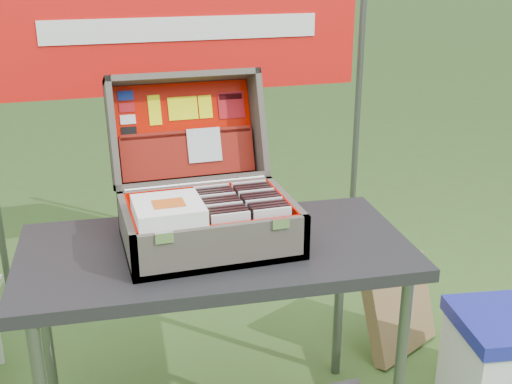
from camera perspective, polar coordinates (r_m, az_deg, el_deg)
name	(u,v)px	position (r m, az deg, el deg)	size (l,w,h in m)	color
table	(218,349)	(2.19, -3.38, -13.73)	(1.21, 0.60, 0.75)	#2D2C2F
table_top	(216,251)	(2.01, -3.59, -5.28)	(1.21, 0.60, 0.04)	#2D2C2F
table_leg_fr	(400,367)	(2.18, 12.70, -14.94)	(0.04, 0.04, 0.71)	#59595B
table_leg_bl	(48,341)	(2.37, -18.03, -12.50)	(0.04, 0.04, 0.71)	#59595B
table_leg_br	(339,295)	(2.54, 7.40, -9.08)	(0.04, 0.04, 0.71)	#59595B
suitcase	(204,168)	(1.97, -4.68, 2.15)	(0.52, 0.53, 0.47)	#645E53
suitcase_base_bottom	(210,242)	(2.00, -4.12, -4.47)	(0.52, 0.37, 0.02)	#645E53
suitcase_base_wall_front	(223,248)	(1.82, -2.92, -5.01)	(0.52, 0.02, 0.14)	#645E53
suitcase_base_wall_back	(198,205)	(2.13, -5.22, -1.11)	(0.52, 0.02, 0.14)	#645E53
suitcase_base_wall_left	(127,234)	(1.94, -11.36, -3.71)	(0.02, 0.37, 0.14)	#645E53
suitcase_base_wall_right	(286,216)	(2.04, 2.68, -2.10)	(0.02, 0.37, 0.14)	#645E53
suitcase_liner_floor	(210,238)	(1.99, -4.13, -4.12)	(0.48, 0.33, 0.01)	red
suitcase_latch_left	(164,238)	(1.76, -8.16, -4.04)	(0.05, 0.01, 0.03)	silver
suitcase_latch_right	(281,223)	(1.83, 2.20, -2.81)	(0.05, 0.01, 0.03)	silver
suitcase_hinge	(196,184)	(2.12, -5.34, 0.73)	(0.02, 0.02, 0.47)	silver
suitcase_lid_back	(184,130)	(2.25, -6.41, 5.46)	(0.52, 0.37, 0.02)	#645E53
suitcase_lid_rim_far	(182,77)	(2.21, -6.59, 10.09)	(0.52, 0.02, 0.14)	#645E53
suitcase_lid_rim_near	(192,181)	(2.19, -5.70, 1.01)	(0.52, 0.02, 0.14)	#645E53
suitcase_lid_rim_left	(112,135)	(2.16, -12.67, 4.97)	(0.02, 0.37, 0.14)	#645E53
suitcase_lid_rim_right	(257,124)	(2.25, 0.13, 6.08)	(0.02, 0.37, 0.14)	#645E53
suitcase_lid_liner	(185,130)	(2.23, -6.35, 5.49)	(0.47, 0.33, 0.01)	red
suitcase_liner_wall_front	(222,243)	(1.83, -3.02, -4.55)	(0.48, 0.01, 0.12)	red
suitcase_liner_wall_back	(198,203)	(2.12, -5.16, -0.98)	(0.48, 0.01, 0.12)	red
suitcase_liner_wall_left	(132,231)	(1.94, -10.99, -3.39)	(0.01, 0.33, 0.12)	red
suitcase_liner_wall_right	(282,213)	(2.03, 2.33, -1.88)	(0.01, 0.33, 0.12)	red
suitcase_lid_pocket	(188,155)	(2.21, -6.05, 3.31)	(0.46, 0.15, 0.03)	maroon
suitcase_pocket_edge	(186,133)	(2.21, -6.21, 5.23)	(0.45, 0.02, 0.02)	maroon
suitcase_pocket_cd	(204,145)	(2.21, -4.62, 4.18)	(0.12, 0.12, 0.01)	silver
lid_sticker_cc_a	(125,96)	(2.21, -11.53, 8.39)	(0.05, 0.03, 0.00)	#1933B2
lid_sticker_cc_b	(127,108)	(2.21, -11.42, 7.37)	(0.05, 0.03, 0.00)	#AC1019
lid_sticker_cc_c	(128,120)	(2.21, -11.32, 6.34)	(0.05, 0.03, 0.00)	white
lid_sticker_cc_d	(129,131)	(2.20, -11.22, 5.31)	(0.05, 0.03, 0.00)	black
lid_card_neon_tall	(155,110)	(2.22, -9.00, 7.19)	(0.04, 0.10, 0.00)	#ECF30B
lid_card_neon_main	(183,108)	(2.23, -6.51, 7.40)	(0.10, 0.08, 0.00)	#ECF30B
lid_card_neon_small	(205,107)	(2.25, -4.53, 7.56)	(0.05, 0.08, 0.00)	#ECF30B
lid_sticker_band	(231,105)	(2.27, -2.23, 7.73)	(0.09, 0.09, 0.00)	#AC1019
lid_sticker_band_bar	(230,97)	(2.27, -2.30, 8.48)	(0.08, 0.02, 0.00)	black
cd_left_0	(231,235)	(1.85, -2.22, -3.80)	(0.11, 0.01, 0.13)	silver
cd_left_1	(229,232)	(1.87, -2.38, -3.56)	(0.11, 0.01, 0.13)	black
cd_left_2	(228,229)	(1.88, -2.54, -3.31)	(0.11, 0.01, 0.13)	black
cd_left_3	(226,226)	(1.90, -2.69, -3.08)	(0.11, 0.01, 0.13)	black
cd_left_4	(224,224)	(1.92, -2.84, -2.84)	(0.11, 0.01, 0.13)	silver
cd_left_5	(223,221)	(1.94, -2.99, -2.61)	(0.11, 0.01, 0.13)	black
cd_left_6	(221,219)	(1.96, -3.14, -2.39)	(0.11, 0.01, 0.13)	black
cd_left_7	(219,216)	(1.97, -3.28, -2.17)	(0.11, 0.01, 0.13)	black
cd_left_8	(218,214)	(1.99, -3.42, -1.95)	(0.11, 0.01, 0.13)	silver
cd_left_9	(216,211)	(2.01, -3.56, -1.74)	(0.11, 0.01, 0.13)	black
cd_left_10	(215,209)	(2.03, -3.69, -1.53)	(0.11, 0.01, 0.13)	black
cd_left_11	(213,207)	(2.05, -3.83, -1.33)	(0.11, 0.01, 0.13)	black
cd_left_12	(212,205)	(2.07, -3.96, -1.12)	(0.11, 0.01, 0.13)	silver
cd_right_0	(272,229)	(1.88, 1.47, -3.35)	(0.11, 0.01, 0.13)	silver
cd_right_1	(270,227)	(1.90, 1.27, -3.11)	(0.11, 0.01, 0.13)	black
cd_right_2	(268,224)	(1.92, 1.09, -2.88)	(0.11, 0.01, 0.13)	black
cd_right_3	(266,222)	(1.93, 0.90, -2.65)	(0.11, 0.01, 0.13)	black
cd_right_4	(264,219)	(1.95, 0.72, -2.42)	(0.11, 0.01, 0.13)	silver
cd_right_5	(262,217)	(1.97, 0.54, -2.20)	(0.11, 0.01, 0.13)	black
cd_right_6	(260,214)	(1.99, 0.36, -1.98)	(0.11, 0.01, 0.13)	black
cd_right_7	(258,212)	(2.01, 0.19, -1.77)	(0.11, 0.01, 0.13)	black
cd_right_8	(256,209)	(2.02, 0.02, -1.56)	(0.11, 0.01, 0.13)	silver
cd_right_9	(254,207)	(2.04, -0.15, -1.36)	(0.11, 0.01, 0.13)	black
cd_right_10	(253,205)	(2.06, -0.31, -1.15)	(0.11, 0.01, 0.13)	black
cd_right_11	(251,203)	(2.08, -0.47, -0.96)	(0.11, 0.01, 0.13)	black
cd_right_12	(249,200)	(2.10, -0.63, -0.76)	(0.11, 0.01, 0.13)	silver
songbook_0	(169,216)	(1.86, -7.77, -2.15)	(0.19, 0.19, 0.01)	white
songbook_1	(169,215)	(1.86, -7.77, -2.01)	(0.19, 0.19, 0.01)	white
songbook_2	(169,213)	(1.86, -7.78, -1.87)	(0.19, 0.19, 0.01)	white
songbook_3	(168,211)	(1.86, -7.79, -1.72)	(0.19, 0.19, 0.01)	white
songbook_4	(168,210)	(1.85, -7.80, -1.58)	(0.19, 0.19, 0.01)	white
songbook_5	(168,208)	(1.85, -7.80, -1.44)	(0.19, 0.19, 0.01)	white
songbook_6	(168,207)	(1.85, -7.81, -1.29)	(0.19, 0.19, 0.01)	white
songbook_7	(168,205)	(1.85, -7.82, -1.15)	(0.19, 0.19, 0.01)	white
songbook_8	(168,203)	(1.85, -7.83, -1.00)	(0.19, 0.19, 0.01)	white
songbook_graphic	(169,203)	(1.84, -7.78, -1.00)	(0.09, 0.07, 0.00)	#D85919
cardboard_box	(399,308)	(2.82, 12.60, -10.00)	(0.37, 0.06, 0.39)	#96714A
banner_post_right	(357,116)	(3.21, 8.98, 6.66)	(0.03, 0.03, 1.70)	#59595B
banner	(183,28)	(2.86, -6.48, 14.25)	(1.60, 0.01, 0.55)	red
banner_text	(184,29)	(2.85, -6.43, 14.23)	(1.20, 0.00, 0.10)	white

